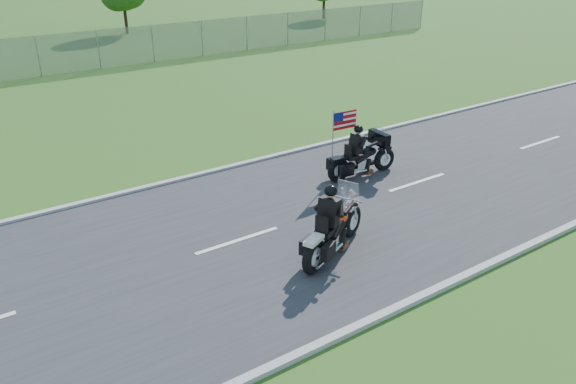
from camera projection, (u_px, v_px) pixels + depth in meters
ground at (306, 220)px, 14.32m from camera, size 420.00×420.00×0.00m
road at (306, 219)px, 14.31m from camera, size 120.00×8.00×0.04m
curb_north at (229, 167)px, 17.33m from camera, size 120.00×0.18×0.12m
curb_south at (424, 296)px, 11.27m from camera, size 120.00×0.18×0.12m
motorcycle_lead at (333, 232)px, 12.56m from camera, size 2.53×1.39×1.82m
motorcycle_follow at (362, 159)px, 16.60m from camera, size 2.45×0.81×2.04m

